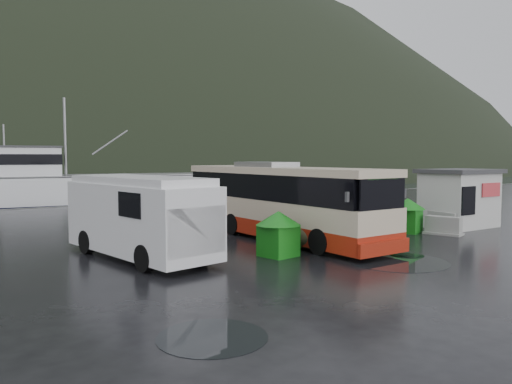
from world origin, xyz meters
TOP-DOWN VIEW (x-y plane):
  - ground at (0.00, 0.00)m, footprint 160.00×160.00m
  - quay_edge at (0.00, 20.00)m, footprint 160.00×0.60m
  - coach_bus at (1.67, 1.29)m, footprint 3.31×11.37m
  - white_van at (-4.61, 0.43)m, footprint 3.41×6.86m
  - waste_bin_left at (-0.56, -1.83)m, footprint 1.29×1.29m
  - waste_bin_right at (7.39, -0.56)m, footprint 1.42×1.42m
  - dome_tent at (1.09, -0.98)m, footprint 2.33×2.86m
  - ticket_kiosk at (10.91, -0.67)m, footprint 3.60×2.75m
  - jersey_barrier_a at (8.23, -1.82)m, footprint 1.26×1.75m
  - jersey_barrier_b at (9.46, -0.95)m, footprint 0.97×1.74m
  - fishing_trawler at (1.90, 28.98)m, footprint 24.79×8.26m
  - puddles at (1.61, -1.18)m, footprint 12.95×14.87m

SIDE VIEW (x-z plane):
  - ground at x=0.00m, z-range 0.00..0.00m
  - quay_edge at x=0.00m, z-range -0.75..0.75m
  - coach_bus at x=1.67m, z-range -1.59..1.59m
  - white_van at x=-4.61m, z-range -1.37..1.37m
  - waste_bin_left at x=-0.56m, z-range -0.77..0.77m
  - waste_bin_right at x=7.39m, z-range -0.77..0.77m
  - dome_tent at x=1.09m, z-range -0.49..0.49m
  - ticket_kiosk at x=10.91m, z-range -1.39..1.39m
  - jersey_barrier_a at x=8.23m, z-range -0.39..0.39m
  - jersey_barrier_b at x=9.46m, z-range -0.42..0.42m
  - fishing_trawler at x=1.90m, z-range -4.86..4.86m
  - puddles at x=1.61m, z-range 0.00..0.01m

